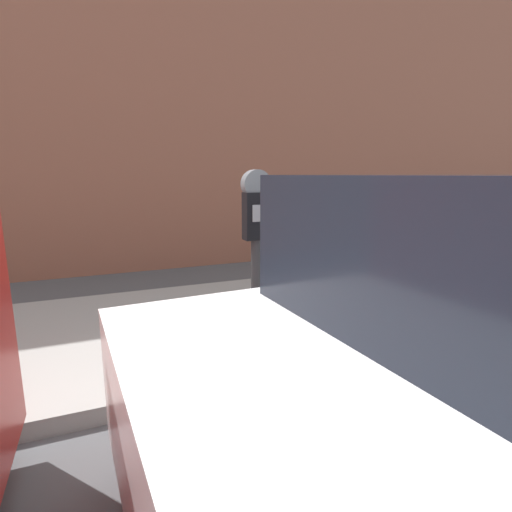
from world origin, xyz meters
TOP-DOWN VIEW (x-y plane):
  - ground_plane at (0.00, 0.00)m, footprint 60.00×60.00m
  - sidewalk at (0.00, 2.20)m, footprint 24.00×2.80m
  - building_facade at (0.00, 5.48)m, footprint 24.00×0.30m
  - parking_meter at (0.54, 0.95)m, footprint 0.22×0.12m

SIDE VIEW (x-z plane):
  - ground_plane at x=0.00m, z-range 0.00..0.00m
  - sidewalk at x=0.00m, z-range 0.00..0.14m
  - parking_meter at x=0.54m, z-range 0.39..2.00m
  - building_facade at x=0.00m, z-range 0.00..6.86m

